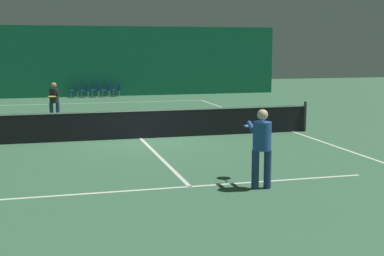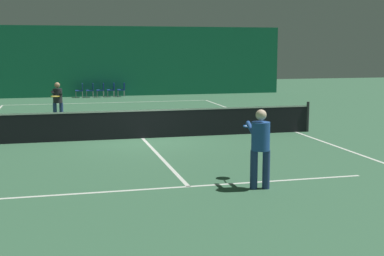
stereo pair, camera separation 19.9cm
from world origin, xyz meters
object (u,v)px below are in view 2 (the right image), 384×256
Objects in this scene: tennis_net at (142,123)px; courtside_chair_4 at (122,89)px; player_far at (58,99)px; courtside_chair_2 at (101,89)px; player_near at (260,143)px; courtside_chair_3 at (112,89)px; courtside_chair_0 at (80,89)px; courtside_chair_1 at (91,89)px.

courtside_chair_4 is (1.16, 15.36, -0.03)m from tennis_net.
player_far is 1.91× the size of courtside_chair_4.
courtside_chair_2 is at bearing -90.00° from courtside_chair_4.
player_near reaches higher than tennis_net.
courtside_chair_4 is (0.63, 0.00, 0.00)m from courtside_chair_3.
courtside_chair_2 is at bearing 11.63° from player_near.
player_near reaches higher than courtside_chair_3.
courtside_chair_0 and courtside_chair_1 have the same top height.
tennis_net reaches higher than courtside_chair_4.
tennis_net is 15.40m from courtside_chair_4.
courtside_chair_0 is 1.00× the size of courtside_chair_1.
tennis_net is 7.06m from player_near.
courtside_chair_1 and courtside_chair_2 have the same top height.
player_far reaches higher than courtside_chair_2.
courtside_chair_2 is (-0.10, 15.36, -0.03)m from tennis_net.
courtside_chair_3 is (0.53, 15.36, -0.03)m from tennis_net.
courtside_chair_3 is at bearing -90.00° from courtside_chair_4.
player_far is at bearing 27.43° from player_near.
tennis_net is at bearing 2.72° from courtside_chair_1.
tennis_net is 5.35m from player_far.
player_near is 2.03× the size of courtside_chair_3.
courtside_chair_4 is at bearing 85.70° from tennis_net.
player_near is at bearing 0.73° from courtside_chair_4.
player_near is at bearing 2.35° from courtside_chair_3.
courtside_chair_3 is at bearing 88.04° from tennis_net.
courtside_chair_1 is at bearing -90.00° from courtside_chair_3.
tennis_net is 15.37m from courtside_chair_3.
courtside_chair_1 is at bearing 92.72° from tennis_net.
courtside_chair_3 is (3.22, 10.75, -0.45)m from player_far.
tennis_net reaches higher than courtside_chair_2.
courtside_chair_2 is at bearing 90.38° from tennis_net.
courtside_chair_1 is 1.00× the size of courtside_chair_4.
tennis_net is 14.29× the size of courtside_chair_2.
courtside_chair_2 is at bearing 171.60° from player_far.
courtside_chair_4 is (-0.28, 22.25, -0.51)m from player_near.
courtside_chair_2 is (1.26, 0.00, 0.00)m from courtside_chair_0.
tennis_net is at bearing 19.46° from player_near.
player_near is 22.25m from courtside_chair_4.
player_far is 10.94m from courtside_chair_1.
courtside_chair_0 is 1.26m from courtside_chair_2.
courtside_chair_0 and courtside_chair_4 have the same top height.
player_near is 1.06× the size of player_far.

